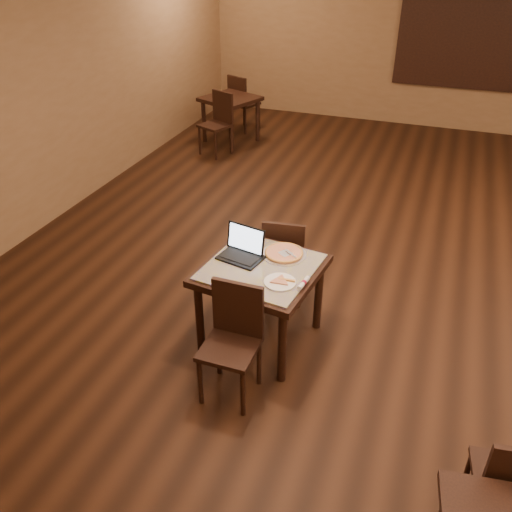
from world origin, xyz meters
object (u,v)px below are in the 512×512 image
at_px(tiled_table, 261,277).
at_px(other_table_b_chair_near, 219,120).
at_px(pizza_pan, 284,254).
at_px(laptop, 243,249).
at_px(chair_main_near, 233,334).
at_px(chair_main_far, 284,256).
at_px(other_table_b_chair_far, 241,100).
at_px(other_table_c_chair_far, 511,483).
at_px(other_table_b, 230,105).

xyz_separation_m(tiled_table, other_table_b_chair_near, (-2.15, 4.07, -0.12)).
bearing_deg(pizza_pan, laptop, -157.41).
height_order(chair_main_near, pizza_pan, chair_main_near).
height_order(chair_main_far, laptop, laptop).
xyz_separation_m(other_table_b_chair_far, other_table_c_chair_far, (4.14, -6.42, -0.05)).
relative_size(tiled_table, other_table_b_chair_far, 1.08).
bearing_deg(other_table_b, other_table_b_chair_near, -65.40).
bearing_deg(pizza_pan, tiled_table, -116.57).
xyz_separation_m(chair_main_near, other_table_b_chair_far, (-2.22, 5.82, 0.01)).
xyz_separation_m(other_table_b, other_table_b_chair_near, (0.03, -0.56, -0.07)).
height_order(laptop, other_table_b, laptop).
bearing_deg(laptop, tiled_table, -16.60).
xyz_separation_m(chair_main_near, laptop, (-0.20, 0.73, 0.30)).
height_order(other_table_b, other_table_b_chair_near, other_table_b_chair_near).
bearing_deg(chair_main_far, chair_main_near, 81.94).
distance_m(laptop, pizza_pan, 0.35).
xyz_separation_m(pizza_pan, other_table_c_chair_far, (1.81, -1.46, -0.28)).
bearing_deg(chair_main_far, pizza_pan, 98.41).
bearing_deg(chair_main_far, other_table_c_chair_far, 128.49).
distance_m(other_table_b_chair_near, other_table_c_chair_far, 6.69).
distance_m(tiled_table, other_table_b_chair_near, 4.61).
height_order(chair_main_near, other_table_b, chair_main_near).
relative_size(chair_main_far, other_table_c_chair_far, 1.04).
relative_size(other_table_b_chair_near, other_table_b_chair_far, 1.00).
xyz_separation_m(chair_main_far, other_table_b, (-2.20, 4.01, 0.11)).
relative_size(chair_main_near, other_table_b_chair_near, 0.98).
bearing_deg(other_table_c_chair_far, chair_main_near, -25.01).
xyz_separation_m(other_table_b, other_table_b_chair_far, (-0.03, 0.56, -0.07)).
xyz_separation_m(laptop, pizza_pan, (0.32, 0.13, -0.06)).
height_order(chair_main_near, other_table_c_chair_far, chair_main_near).
bearing_deg(other_table_b_chair_far, other_table_b, 114.60).
height_order(chair_main_near, other_table_b_chair_near, other_table_b_chair_near).
height_order(other_table_b_chair_far, other_table_c_chair_far, other_table_b_chair_far).
relative_size(pizza_pan, other_table_b, 0.37).
height_order(laptop, other_table_c_chair_far, laptop).
distance_m(pizza_pan, other_table_b_chair_far, 5.49).
height_order(other_table_b_chair_near, other_table_b_chair_far, same).
xyz_separation_m(chair_main_near, other_table_b_chair_near, (-2.15, 4.69, 0.01)).
xyz_separation_m(chair_main_near, other_table_b, (-2.19, 5.25, 0.09)).
xyz_separation_m(chair_main_near, chair_main_far, (0.01, 1.24, -0.02)).
distance_m(chair_main_near, other_table_b_chair_near, 5.16).
bearing_deg(tiled_table, other_table_b_chair_far, 120.31).
height_order(chair_main_far, pizza_pan, chair_main_far).
height_order(chair_main_far, other_table_c_chair_far, chair_main_far).
bearing_deg(chair_main_near, other_table_c_chair_far, -17.32).
height_order(laptop, other_table_b_chair_far, laptop).
relative_size(other_table_b, other_table_c_chair_far, 1.19).
bearing_deg(laptop, other_table_c_chair_far, -20.52).
relative_size(chair_main_far, other_table_b_chair_far, 0.94).
relative_size(laptop, other_table_b_chair_far, 0.42).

